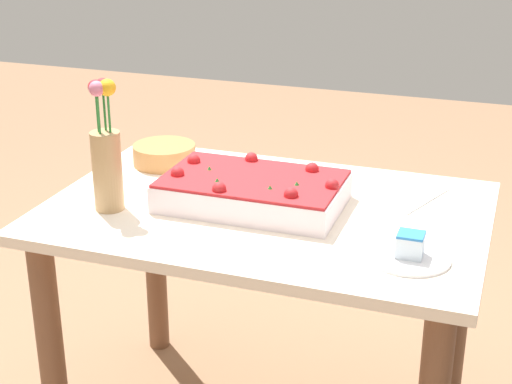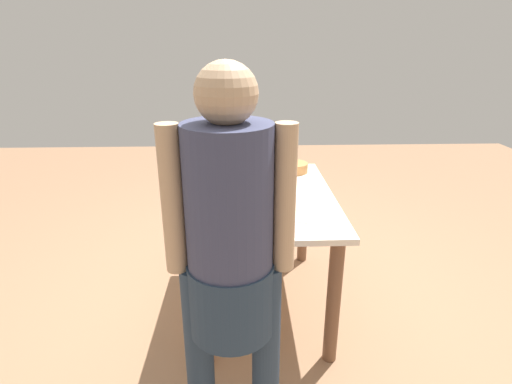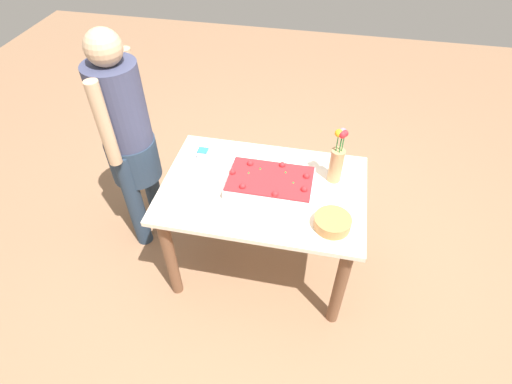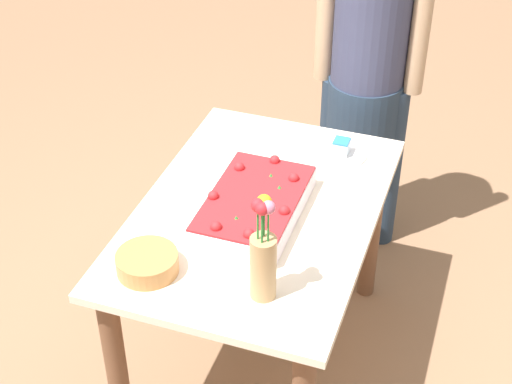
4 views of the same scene
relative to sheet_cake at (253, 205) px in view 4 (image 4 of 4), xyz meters
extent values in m
plane|color=#906A4C|center=(0.04, 0.00, -0.77)|extent=(8.00, 8.00, 0.00)
cube|color=#F5E5CE|center=(0.04, 0.00, -0.06)|extent=(1.15, 0.78, 0.03)
cylinder|color=brown|center=(0.54, -0.32, -0.42)|extent=(0.07, 0.07, 0.70)
cylinder|color=brown|center=(-0.46, 0.31, -0.42)|extent=(0.07, 0.07, 0.70)
cylinder|color=brown|center=(0.54, 0.31, -0.42)|extent=(0.07, 0.07, 0.70)
cube|color=white|center=(0.00, 0.00, -0.01)|extent=(0.47, 0.29, 0.07)
cube|color=red|center=(0.00, 0.00, 0.03)|extent=(0.46, 0.29, 0.01)
sphere|color=red|center=(0.21, 0.00, 0.04)|extent=(0.04, 0.04, 0.04)
sphere|color=red|center=(0.13, 0.10, 0.04)|extent=(0.04, 0.04, 0.04)
sphere|color=red|center=(-0.05, 0.12, 0.04)|extent=(0.04, 0.04, 0.04)
sphere|color=red|center=(-0.19, 0.05, 0.04)|extent=(0.04, 0.04, 0.04)
sphere|color=red|center=(-0.19, -0.05, 0.04)|extent=(0.04, 0.04, 0.04)
sphere|color=red|center=(-0.05, -0.12, 0.04)|extent=(0.04, 0.04, 0.04)
sphere|color=red|center=(0.13, -0.10, 0.04)|extent=(0.04, 0.04, 0.04)
cone|color=#2D8438|center=(-0.08, -0.07, 0.04)|extent=(0.02, 0.02, 0.02)
cone|color=#2D8438|center=(-0.13, 0.01, 0.04)|extent=(0.02, 0.02, 0.02)
cone|color=#2D8438|center=(0.07, -0.07, 0.04)|extent=(0.02, 0.02, 0.02)
cone|color=#2D8438|center=(0.13, -0.02, 0.04)|extent=(0.02, 0.02, 0.02)
cylinder|color=white|center=(0.44, -0.19, -0.04)|extent=(0.19, 0.19, 0.01)
cube|color=white|center=(0.44, -0.19, -0.01)|extent=(0.06, 0.06, 0.05)
cube|color=#2B78C3|center=(0.44, -0.19, 0.02)|extent=(0.06, 0.06, 0.01)
cube|color=silver|center=(0.43, 0.18, -0.04)|extent=(0.10, 0.23, 0.00)
cylinder|color=tan|center=(-0.35, -0.15, 0.06)|extent=(0.08, 0.08, 0.21)
cylinder|color=#2D8438|center=(-0.33, -0.15, 0.23)|extent=(0.01, 0.01, 0.12)
sphere|color=#F1A91C|center=(-0.33, -0.15, 0.29)|extent=(0.04, 0.04, 0.04)
cylinder|color=#2D8438|center=(-0.35, -0.14, 0.23)|extent=(0.01, 0.01, 0.12)
sphere|color=red|center=(-0.35, -0.14, 0.29)|extent=(0.04, 0.04, 0.04)
cylinder|color=#2D8438|center=(-0.36, -0.15, 0.23)|extent=(0.01, 0.01, 0.12)
sphere|color=red|center=(-0.36, -0.15, 0.29)|extent=(0.04, 0.04, 0.04)
cylinder|color=#2D8438|center=(-0.35, -0.17, 0.23)|extent=(0.01, 0.01, 0.12)
sphere|color=#D06E8B|center=(-0.35, -0.17, 0.29)|extent=(0.04, 0.04, 0.04)
cylinder|color=#B97E45|center=(-0.36, 0.21, -0.01)|extent=(0.19, 0.19, 0.06)
cylinder|color=#27384D|center=(0.91, -0.04, -0.38)|extent=(0.11, 0.11, 0.78)
cylinder|color=#27384D|center=(0.91, -0.30, -0.38)|extent=(0.11, 0.11, 0.78)
cylinder|color=#27384D|center=(0.91, -0.17, -0.11)|extent=(0.31, 0.32, 0.28)
cylinder|color=#3A3E5B|center=(0.91, -0.17, 0.27)|extent=(0.30, 0.30, 0.52)
cylinder|color=tan|center=(0.91, 0.01, 0.27)|extent=(0.08, 0.08, 0.52)
cylinder|color=tan|center=(0.91, -0.36, 0.27)|extent=(0.08, 0.08, 0.52)
camera|label=1|loc=(0.65, -1.82, 0.77)|focal=55.00mm
camera|label=2|loc=(2.15, -0.13, 0.77)|focal=28.00mm
camera|label=3|loc=(-0.25, 1.61, 1.52)|focal=28.00mm
camera|label=4|loc=(-1.93, -0.68, 1.55)|focal=55.00mm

